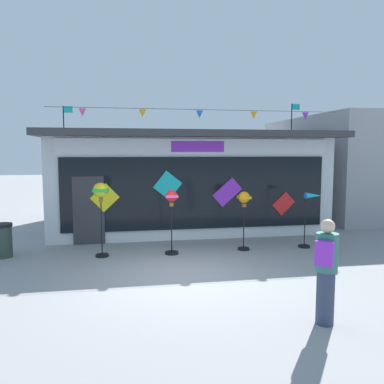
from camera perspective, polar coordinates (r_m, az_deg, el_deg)
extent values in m
plane|color=gray|center=(8.84, -1.30, -12.05)|extent=(80.00, 80.00, 0.00)
cube|color=silver|center=(14.79, -1.25, 1.45)|extent=(9.02, 5.58, 3.15)
cube|color=#333338|center=(14.36, -1.02, 8.01)|extent=(9.42, 6.38, 0.20)
cube|color=silver|center=(11.96, 0.82, 6.60)|extent=(8.30, 0.08, 0.47)
cube|color=purple|center=(11.93, 0.85, 6.60)|extent=(1.62, 0.04, 0.33)
cube|color=black|center=(12.03, 0.81, -0.16)|extent=(8.12, 0.06, 2.21)
cube|color=#333338|center=(11.91, -14.74, -2.61)|extent=(0.90, 0.07, 2.00)
cube|color=yellow|center=(11.78, -12.51, -0.82)|extent=(0.86, 0.03, 0.85)
cube|color=#19B7BC|center=(11.81, -3.55, 0.98)|extent=(0.88, 0.03, 0.89)
cube|color=purple|center=(12.18, 5.13, -0.02)|extent=(0.95, 0.03, 0.92)
cube|color=red|center=(12.83, 13.12, -1.64)|extent=(0.76, 0.03, 0.76)
cylinder|color=black|center=(11.74, 1.10, 11.86)|extent=(8.66, 0.01, 0.01)
cone|color=#EA4CA3|center=(11.56, -15.59, 11.04)|extent=(0.20, 0.20, 0.22)
cone|color=orange|center=(11.52, -7.19, 11.22)|extent=(0.20, 0.20, 0.22)
cone|color=blue|center=(11.73, 1.10, 11.17)|extent=(0.20, 0.20, 0.22)
cone|color=orange|center=(12.16, 8.94, 10.92)|extent=(0.20, 0.20, 0.22)
cone|color=purple|center=(12.79, 16.11, 10.51)|extent=(0.20, 0.20, 0.22)
cylinder|color=black|center=(14.75, -18.11, 9.92)|extent=(0.04, 0.04, 0.96)
cube|color=#19B7BC|center=(14.76, -17.53, 11.33)|extent=(0.32, 0.02, 0.22)
cylinder|color=black|center=(16.01, 14.23, 10.15)|extent=(0.04, 0.04, 1.21)
cube|color=#19B7BC|center=(16.12, 14.80, 11.84)|extent=(0.32, 0.02, 0.22)
cylinder|color=black|center=(10.62, -12.88, -8.94)|extent=(0.34, 0.34, 0.06)
cylinder|color=black|center=(10.45, -12.97, -5.00)|extent=(0.03, 0.03, 1.55)
sphere|color=yellow|center=(10.32, -13.10, 0.27)|extent=(0.38, 0.38, 0.38)
cube|color=green|center=(10.32, -13.10, 0.27)|extent=(0.39, 0.39, 0.08)
cube|color=brown|center=(10.34, -13.06, -1.12)|extent=(0.10, 0.10, 0.10)
cylinder|color=black|center=(10.62, -2.95, -8.79)|extent=(0.36, 0.36, 0.06)
cylinder|color=black|center=(10.47, -2.97, -5.25)|extent=(0.03, 0.03, 1.40)
sphere|color=red|center=(10.34, -3.00, -0.58)|extent=(0.32, 0.32, 0.32)
cube|color=#EA4CA3|center=(10.34, -3.00, -0.58)|extent=(0.32, 0.32, 0.07)
cube|color=brown|center=(10.37, -2.99, -1.78)|extent=(0.10, 0.10, 0.10)
cylinder|color=black|center=(11.12, 7.46, -8.16)|extent=(0.32, 0.32, 0.06)
cylinder|color=black|center=(10.99, 7.51, -4.99)|extent=(0.03, 0.03, 1.31)
sphere|color=orange|center=(10.87, 7.57, -0.77)|extent=(0.32, 0.32, 0.32)
cube|color=orange|center=(10.87, 7.57, -0.77)|extent=(0.32, 0.32, 0.07)
cube|color=brown|center=(10.89, 7.55, -1.91)|extent=(0.10, 0.10, 0.10)
cylinder|color=black|center=(11.76, 15.93, -7.56)|extent=(0.33, 0.33, 0.06)
cylinder|color=black|center=(11.62, 16.03, -4.15)|extent=(0.03, 0.03, 1.48)
cone|color=#19B7BC|center=(11.62, 17.13, -0.50)|extent=(0.48, 0.26, 0.18)
cylinder|color=blue|center=(11.52, 16.13, -0.52)|extent=(0.03, 0.16, 0.16)
cylinder|color=#333D56|center=(6.75, 18.74, -14.27)|extent=(0.28, 0.28, 0.86)
cylinder|color=#337066|center=(6.54, 18.95, -8.25)|extent=(0.34, 0.34, 0.60)
sphere|color=beige|center=(6.46, 19.07, -4.71)|extent=(0.22, 0.22, 0.22)
cube|color=purple|center=(6.34, 18.63, -8.40)|extent=(0.30, 0.29, 0.38)
cylinder|color=#2D4238|center=(11.33, -25.78, -6.54)|extent=(0.48, 0.48, 0.80)
cylinder|color=black|center=(11.25, -25.88, -4.35)|extent=(0.52, 0.52, 0.08)
cube|color=#99999E|center=(19.65, 23.64, 3.58)|extent=(6.59, 8.03, 4.19)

